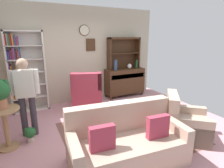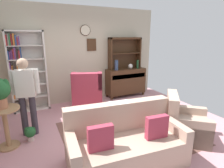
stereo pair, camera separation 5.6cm
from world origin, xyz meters
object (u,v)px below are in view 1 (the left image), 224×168
Objects in this scene: vase_round at (129,66)px; plant_stand at (5,124)px; person_reading at (26,92)px; coffee_table at (116,120)px; sideboard at (125,81)px; vase_tall at (116,65)px; armchair_floral at (184,124)px; bookshelf at (24,73)px; potted_plant_small at (30,133)px; sideboard_hutch at (124,49)px; couch_floral at (126,143)px; wingback_chair at (87,96)px; book_stack at (108,114)px; bottle_wine at (137,64)px.

vase_round reaches higher than plant_stand.
person_reading reaches higher than coffee_table.
vase_round is at bearing -27.17° from sideboard.
vase_tall is 0.29× the size of armchair_floral.
potted_plant_small is at bearing -91.14° from bookshelf.
bookshelf is 1.85m from plant_stand.
sideboard_hutch reaches higher than sideboard.
armchair_floral is (0.10, -2.71, -0.79)m from vase_tall.
plant_stand is (-1.71, 1.25, 0.15)m from couch_floral.
armchair_floral is (-0.29, -2.79, -0.22)m from sideboard.
wingback_chair is 3.71× the size of potted_plant_small.
bookshelf is 6.60× the size of vase_tall.
sideboard_hutch is 2.02m from wingback_chair.
vase_tall is at bearing 27.40° from plant_stand.
vase_tall is 2.90m from person_reading.
couch_floral reaches higher than potted_plant_small.
vase_tall is at bearing 29.86° from potted_plant_small.
sideboard reaches higher than plant_stand.
couch_floral is 1.87m from potted_plant_small.
sideboard_hutch reaches higher than potted_plant_small.
sideboard_hutch is 3.65m from couch_floral.
vase_round is 2.71m from coffee_table.
person_reading is (-3.13, -1.26, -0.10)m from vase_round.
book_stack is at bearing -13.22° from plant_stand.
bottle_wine reaches higher than book_stack.
person_reading reaches higher than book_stack.
sideboard_hutch reaches higher than bottle_wine.
book_stack is (1.41, -0.46, 0.30)m from potted_plant_small.
armchair_floral is (1.38, 0.09, -0.02)m from couch_floral.
potted_plant_small is at bearing -156.25° from bottle_wine.
plant_stand is (-3.09, 1.16, 0.17)m from armchair_floral.
vase_round is at bearing -2.74° from bookshelf.
vase_round is 0.21× the size of coffee_table.
potted_plant_small is 0.35× the size of coffee_table.
vase_round is 0.11× the size of person_reading.
book_stack is at bearing 140.98° from coffee_table.
plant_stand is 0.94× the size of coffee_table.
bookshelf is 2.60m from vase_tall.
plant_stand is at bearing -152.77° from sideboard_hutch.
plant_stand is at bearing -141.13° from person_reading.
bookshelf reaches higher than plant_stand.
book_stack reaches higher than potted_plant_small.
person_reading is at bearing 86.27° from potted_plant_small.
vase_round reaches higher than couch_floral.
person_reading is at bearing 130.40° from couch_floral.
person_reading is (-2.61, -1.24, -0.17)m from vase_tall.
coffee_table is (-1.19, 0.64, 0.06)m from armchair_floral.
sideboard_hutch is (2.98, 0.03, 0.53)m from bookshelf.
armchair_floral is 1.35m from coffee_table.
sideboard_hutch is at bearing 23.49° from wingback_chair.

